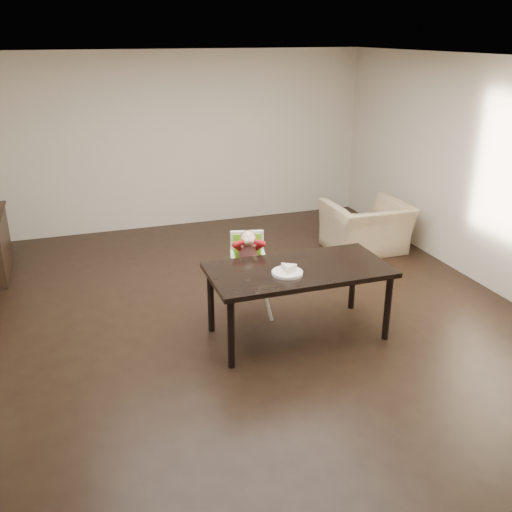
{
  "coord_description": "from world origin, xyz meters",
  "views": [
    {
      "loc": [
        -1.75,
        -5.3,
        2.94
      ],
      "look_at": [
        -0.01,
        -0.2,
        0.81
      ],
      "focal_mm": 40.0,
      "sensor_mm": 36.0,
      "label": 1
    }
  ],
  "objects": [
    {
      "name": "plate",
      "position": [
        0.18,
        -0.6,
        0.78
      ],
      "size": [
        0.34,
        0.34,
        0.09
      ],
      "rotation": [
        0.0,
        0.0,
        0.11
      ],
      "color": "white",
      "rests_on": "dining_table"
    },
    {
      "name": "ground",
      "position": [
        0.0,
        0.0,
        0.0
      ],
      "size": [
        7.0,
        7.0,
        0.0
      ],
      "primitive_type": "plane",
      "color": "black",
      "rests_on": "ground"
    },
    {
      "name": "high_chair",
      "position": [
        0.02,
        0.18,
        0.68
      ],
      "size": [
        0.48,
        0.48,
        0.96
      ],
      "rotation": [
        0.0,
        0.0,
        -0.23
      ],
      "color": "white",
      "rests_on": "ground"
    },
    {
      "name": "room_walls",
      "position": [
        0.0,
        0.0,
        1.86
      ],
      "size": [
        6.02,
        7.02,
        2.71
      ],
      "color": "beige",
      "rests_on": "ground"
    },
    {
      "name": "dining_table",
      "position": [
        0.34,
        -0.5,
        0.67
      ],
      "size": [
        1.8,
        0.9,
        0.75
      ],
      "color": "black",
      "rests_on": "ground"
    },
    {
      "name": "armchair",
      "position": [
        2.2,
        1.44,
        0.47
      ],
      "size": [
        1.09,
        0.71,
        0.95
      ],
      "primitive_type": "imported",
      "rotation": [
        0.0,
        0.0,
        3.14
      ],
      "color": "tan",
      "rests_on": "ground"
    }
  ]
}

